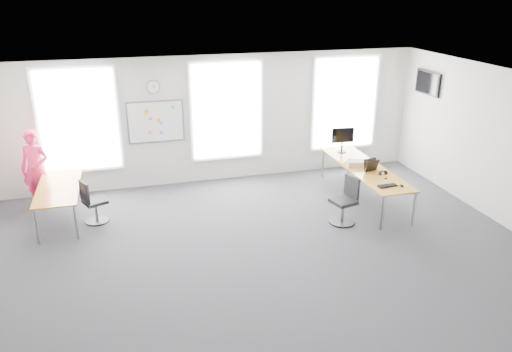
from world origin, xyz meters
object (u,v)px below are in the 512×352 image
object	(u,v)px
desk_right	(364,169)
chair_left	(93,204)
monitor	(343,138)
headphones	(383,173)
desk_left	(59,190)
chair_right	(345,203)
keyboard	(387,186)
person	(36,169)

from	to	relation	value
desk_right	chair_left	distance (m)	5.75
monitor	headphones	bearing A→B (deg)	-79.37
desk_right	monitor	xyz separation A→B (m)	(-0.05, 1.09, 0.41)
desk_left	chair_left	world-z (taller)	chair_left
chair_right	chair_left	distance (m)	5.02
keyboard	desk_right	bearing A→B (deg)	78.09
chair_right	keyboard	bearing A→B (deg)	65.42
monitor	chair_right	bearing A→B (deg)	-108.19
desk_left	person	size ratio (longest dim) A/B	1.20
keyboard	headphones	distance (m)	0.62
desk_right	monitor	world-z (taller)	monitor
chair_right	person	xyz separation A→B (m)	(-5.98, 2.51, 0.41)
desk_left	chair_right	xyz separation A→B (m)	(5.46, -1.60, -0.25)
desk_left	desk_right	bearing A→B (deg)	-5.63
person	monitor	world-z (taller)	person
headphones	keyboard	bearing A→B (deg)	-97.31
chair_left	keyboard	bearing A→B (deg)	-129.23
desk_left	person	distance (m)	1.06
chair_left	keyboard	xyz separation A→B (m)	(5.65, -1.48, 0.36)
chair_left	headphones	bearing A→B (deg)	-123.24
person	keyboard	distance (m)	7.29
desk_right	desk_left	size ratio (longest dim) A/B	1.53
desk_left	person	xyz separation A→B (m)	(-0.52, 0.91, 0.16)
keyboard	monitor	size ratio (longest dim) A/B	0.68
desk_left	headphones	xyz separation A→B (m)	(6.49, -1.16, 0.12)
desk_left	person	world-z (taller)	person
person	headphones	distance (m)	7.31
headphones	monitor	world-z (taller)	monitor
desk_left	monitor	bearing A→B (deg)	4.18
desk_left	keyboard	bearing A→B (deg)	-15.56
desk_left	monitor	distance (m)	6.34
desk_right	keyboard	xyz separation A→B (m)	(-0.08, -1.12, 0.06)
desk_right	chair_right	size ratio (longest dim) A/B	3.18
person	keyboard	bearing A→B (deg)	-3.18
chair_left	person	distance (m)	1.69
chair_right	person	bearing A→B (deg)	-127.31
headphones	chair_left	bearing A→B (deg)	-175.55
person	keyboard	world-z (taller)	person
desk_left	keyboard	world-z (taller)	keyboard
desk_right	desk_left	distance (m)	6.38
keyboard	headphones	bearing A→B (deg)	61.57
person	keyboard	size ratio (longest dim) A/B	4.09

